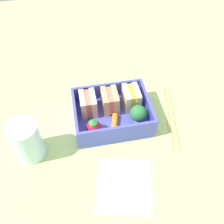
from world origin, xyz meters
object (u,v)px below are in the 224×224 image
sandwich_center_left (110,101)px  folded_napkin (125,185)px  sandwich_left (88,104)px  carrot_stick_far_left (116,124)px  strawberry_far_left (94,127)px  drinking_glass (27,141)px  sandwich_center (131,98)px  broccoli_floret (138,114)px  chopstick_pair (170,114)px

sandwich_center_left → folded_napkin: (-0.63, -18.14, -3.40)cm
sandwich_left → carrot_stick_far_left: sandwich_left is taller
sandwich_left → strawberry_far_left: size_ratio=1.35×
sandwich_center_left → drinking_glass: drinking_glass is taller
sandwich_center → folded_napkin: 19.25cm
strawberry_far_left → sandwich_left: bearing=93.2°
broccoli_floret → folded_napkin: size_ratio=0.41×
sandwich_left → strawberry_far_left: (0.32, -5.67, -0.76)cm
carrot_stick_far_left → sandwich_center: bearing=49.2°
sandwich_center_left → sandwich_center: 4.82cm
strawberry_far_left → folded_napkin: (3.87, -12.48, -2.64)cm
carrot_stick_far_left → folded_napkin: 13.05cm
sandwich_center_left → strawberry_far_left: size_ratio=1.35×
strawberry_far_left → carrot_stick_far_left: 4.93cm
sandwich_center_left → folded_napkin: 18.47cm
sandwich_center_left → drinking_glass: 19.13cm
sandwich_left → chopstick_pair: bearing=-11.9°
strawberry_far_left → sandwich_center: bearing=31.3°
sandwich_center → chopstick_pair: (8.45, -3.80, -3.25)cm
carrot_stick_far_left → chopstick_pair: size_ratio=0.29×
sandwich_center → broccoli_floret: bearing=-85.7°
sandwich_center → broccoli_floret: 4.83cm
sandwich_center_left → sandwich_center: same height
sandwich_left → folded_napkin: 18.93cm
strawberry_far_left → drinking_glass: 13.23cm
sandwich_center → strawberry_far_left: sandwich_center is taller
chopstick_pair → drinking_glass: bearing=-172.8°
sandwich_left → carrot_stick_far_left: size_ratio=0.92×
carrot_stick_far_left → drinking_glass: drinking_glass is taller
drinking_glass → folded_napkin: drinking_glass is taller
sandwich_center → broccoli_floret: sandwich_center is taller
sandwich_left → chopstick_pair: 18.77cm
broccoli_floret → sandwich_center: bearing=94.3°
carrot_stick_far_left → sandwich_center_left: bearing=93.3°
sandwich_center_left → carrot_stick_far_left: sandwich_center_left is taller
sandwich_center → carrot_stick_far_left: sandwich_center is taller
sandwich_left → broccoli_floret: (10.01, -4.81, 0.21)cm
carrot_stick_far_left → drinking_glass: (-17.79, -2.47, 2.55)cm
sandwich_center → chopstick_pair: 9.82cm
sandwich_left → drinking_glass: size_ratio=0.56×
carrot_stick_far_left → broccoli_floret: 5.28cm
sandwich_center_left → broccoli_floret: bearing=-42.8°
drinking_glass → folded_napkin: size_ratio=0.80×
broccoli_floret → chopstick_pair: 8.85cm
carrot_stick_far_left → broccoli_floret: size_ratio=1.18×
sandwich_center → drinking_glass: (-22.31, -7.71, 0.79)cm
sandwich_left → drinking_glass: (-12.66, -7.71, 0.79)cm
carrot_stick_far_left → strawberry_far_left: bearing=-174.9°
drinking_glass → folded_napkin: 20.26cm
strawberry_far_left → drinking_glass: size_ratio=0.41×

